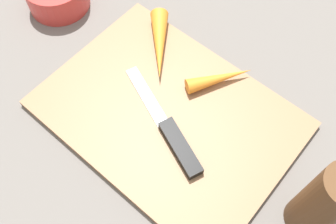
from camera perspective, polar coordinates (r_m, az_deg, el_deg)
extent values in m
plane|color=slate|center=(0.56, 0.00, -0.59)|extent=(1.40, 1.40, 0.00)
cube|color=#99704C|center=(0.55, 0.00, -0.30)|extent=(0.36, 0.26, 0.01)
cube|color=#B7B7BC|center=(0.56, -3.08, 2.68)|extent=(0.11, 0.06, 0.00)
cube|color=black|center=(0.52, 1.88, -5.42)|extent=(0.09, 0.05, 0.01)
cone|color=orange|center=(0.60, -1.30, 10.28)|extent=(0.10, 0.11, 0.03)
cone|color=orange|center=(0.57, 7.84, 5.10)|extent=(0.07, 0.10, 0.02)
cylinder|color=brown|center=(0.47, 22.59, -12.55)|extent=(0.05, 0.05, 0.14)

